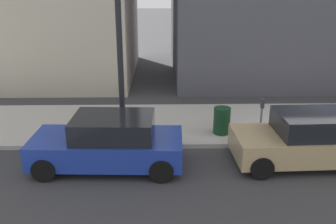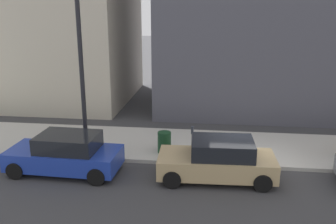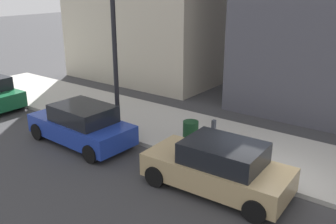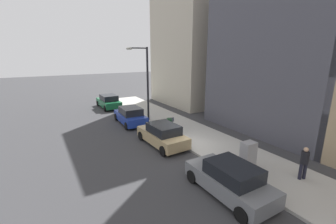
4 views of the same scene
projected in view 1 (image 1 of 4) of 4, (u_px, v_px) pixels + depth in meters
ground_plane at (323, 147)px, 11.92m from camera, size 120.00×120.00×0.00m
sidewalk at (301, 123)px, 13.77m from camera, size 4.00×36.00×0.15m
parked_car_tan at (309, 139)px, 10.71m from camera, size 2.06×4.26×1.52m
parked_car_blue at (109, 143)px, 10.49m from camera, size 2.06×4.26×1.52m
parking_meter at (261, 114)px, 11.97m from camera, size 0.14×0.10×1.35m
streetlamp at (117, 18)px, 10.71m from camera, size 1.97×0.32×6.50m
trash_bin at (222, 121)px, 12.50m from camera, size 0.56×0.56×0.90m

